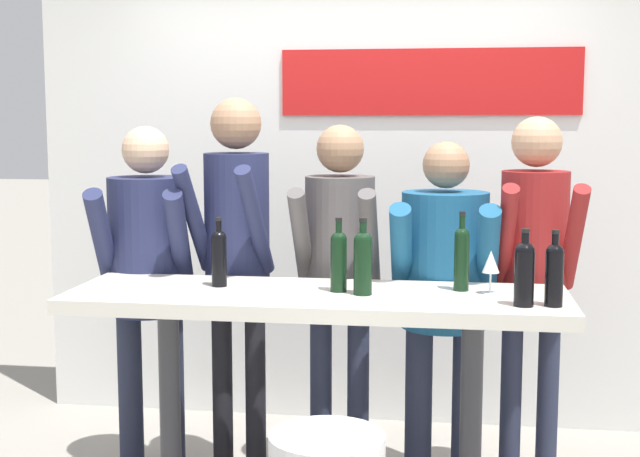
{
  "coord_description": "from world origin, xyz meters",
  "views": [
    {
      "loc": [
        0.53,
        -3.53,
        1.74
      ],
      "look_at": [
        0.0,
        0.09,
        1.28
      ],
      "focal_mm": 50.0,
      "sensor_mm": 36.0,
      "label": 1
    }
  ],
  "objects": [
    {
      "name": "back_wall",
      "position": [
        0.0,
        1.49,
        1.43
      ],
      "size": [
        3.64,
        0.12,
        2.84
      ],
      "color": "silver",
      "rests_on": "ground_plane"
    },
    {
      "name": "tasting_table",
      "position": [
        0.0,
        0.0,
        0.86
      ],
      "size": [
        2.04,
        0.63,
        1.03
      ],
      "color": "silver",
      "rests_on": "ground_plane"
    },
    {
      "name": "person_far_left",
      "position": [
        -0.88,
        0.46,
        1.05
      ],
      "size": [
        0.49,
        0.59,
        1.7
      ],
      "rotation": [
        0.0,
        0.0,
        0.14
      ],
      "color": "#23283D",
      "rests_on": "ground_plane"
    },
    {
      "name": "person_left",
      "position": [
        -0.46,
        0.51,
        1.16
      ],
      "size": [
        0.4,
        0.55,
        1.83
      ],
      "rotation": [
        0.0,
        0.0,
        -0.1
      ],
      "color": "black",
      "rests_on": "ground_plane"
    },
    {
      "name": "person_center_left",
      "position": [
        0.03,
        0.55,
        1.07
      ],
      "size": [
        0.39,
        0.51,
        1.7
      ],
      "rotation": [
        0.0,
        0.0,
        -0.0
      ],
      "color": "#23283D",
      "rests_on": "ground_plane"
    },
    {
      "name": "person_center",
      "position": [
        0.51,
        0.51,
        1.0
      ],
      "size": [
        0.47,
        0.54,
        1.63
      ],
      "rotation": [
        0.0,
        0.0,
        -0.0
      ],
      "color": "#23283D",
      "rests_on": "ground_plane"
    },
    {
      "name": "person_center_right",
      "position": [
        0.91,
        0.55,
        1.1
      ],
      "size": [
        0.38,
        0.52,
        1.74
      ],
      "rotation": [
        0.0,
        0.0,
        0.05
      ],
      "color": "#23283D",
      "rests_on": "ground_plane"
    },
    {
      "name": "wine_bottle_0",
      "position": [
        0.93,
        -0.14,
        1.16
      ],
      "size": [
        0.07,
        0.07,
        0.29
      ],
      "color": "black",
      "rests_on": "tasting_table"
    },
    {
      "name": "wine_bottle_1",
      "position": [
        -0.43,
        0.07,
        1.16
      ],
      "size": [
        0.06,
        0.06,
        0.29
      ],
      "color": "black",
      "rests_on": "tasting_table"
    },
    {
      "name": "wine_bottle_2",
      "position": [
        0.81,
        -0.16,
        1.17
      ],
      "size": [
        0.08,
        0.08,
        0.3
      ],
      "color": "black",
      "rests_on": "tasting_table"
    },
    {
      "name": "wine_bottle_3",
      "position": [
        0.09,
        0.03,
        1.17
      ],
      "size": [
        0.07,
        0.07,
        0.3
      ],
      "color": "black",
      "rests_on": "tasting_table"
    },
    {
      "name": "wine_bottle_4",
      "position": [
        0.19,
        -0.02,
        1.17
      ],
      "size": [
        0.07,
        0.07,
        0.31
      ],
      "color": "black",
      "rests_on": "tasting_table"
    },
    {
      "name": "wine_bottle_5",
      "position": [
        0.58,
        0.12,
        1.18
      ],
      "size": [
        0.06,
        0.06,
        0.33
      ],
      "color": "black",
      "rests_on": "tasting_table"
    },
    {
      "name": "wine_glass_0",
      "position": [
        0.7,
        0.07,
        1.16
      ],
      "size": [
        0.07,
        0.07,
        0.18
      ],
      "color": "silver",
      "rests_on": "tasting_table"
    }
  ]
}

